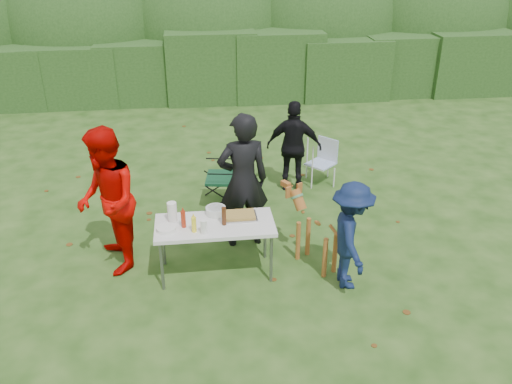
{
  "coord_description": "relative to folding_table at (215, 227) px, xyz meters",
  "views": [
    {
      "loc": [
        -0.55,
        -5.73,
        4.14
      ],
      "look_at": [
        0.22,
        0.48,
        1.0
      ],
      "focal_mm": 38.0,
      "sensor_mm": 36.0,
      "label": 1
    }
  ],
  "objects": [
    {
      "name": "plate_stack",
      "position": [
        -0.6,
        -0.1,
        0.08
      ],
      "size": [
        0.24,
        0.24,
        0.05
      ],
      "primitive_type": "cylinder",
      "color": "white",
      "rests_on": "folding_table"
    },
    {
      "name": "shrub_backdrop",
      "position": [
        0.34,
        9.42,
        0.91
      ],
      "size": [
        20.0,
        2.6,
        3.2
      ],
      "primitive_type": "ellipsoid",
      "color": "#3D6628",
      "rests_on": "ground"
    },
    {
      "name": "lawn_chair",
      "position": [
        1.97,
        2.52,
        -0.29
      ],
      "size": [
        0.66,
        0.66,
        0.79
      ],
      "primitive_type": null,
      "rotation": [
        0.0,
        0.0,
        3.87
      ],
      "color": "#5884CD",
      "rests_on": "ground"
    },
    {
      "name": "child",
      "position": [
        1.64,
        -0.45,
        0.02
      ],
      "size": [
        0.58,
        0.94,
        1.41
      ],
      "primitive_type": "imported",
      "rotation": [
        0.0,
        0.0,
        1.5
      ],
      "color": "#0F1D41",
      "rests_on": "ground"
    },
    {
      "name": "camping_chair",
      "position": [
        0.26,
        1.9,
        -0.14
      ],
      "size": [
        0.77,
        0.77,
        1.08
      ],
      "primitive_type": null,
      "rotation": [
        0.0,
        0.0,
        2.99
      ],
      "color": "#113F24",
      "rests_on": "ground"
    },
    {
      "name": "dog",
      "position": [
        1.33,
        0.01,
        -0.2
      ],
      "size": [
        0.88,
        1.1,
        0.98
      ],
      "primitive_type": null,
      "rotation": [
        0.0,
        0.0,
        2.1
      ],
      "color": "#9F5C26",
      "rests_on": "ground"
    },
    {
      "name": "folding_table",
      "position": [
        0.0,
        0.0,
        0.0
      ],
      "size": [
        1.5,
        0.7,
        0.74
      ],
      "color": "silver",
      "rests_on": "ground"
    },
    {
      "name": "person_red_jacket",
      "position": [
        -1.33,
        0.32,
        0.28
      ],
      "size": [
        0.93,
        1.09,
        1.94
      ],
      "primitive_type": "imported",
      "rotation": [
        0.0,
        0.0,
        -1.34
      ],
      "color": "#C70400",
      "rests_on": "ground"
    },
    {
      "name": "focaccia_bread",
      "position": [
        0.32,
        0.12,
        0.09
      ],
      "size": [
        0.4,
        0.26,
        0.04
      ],
      "primitive_type": "cube",
      "color": "#A8853C",
      "rests_on": "food_tray"
    },
    {
      "name": "hedge_row",
      "position": [
        0.34,
        7.82,
        0.16
      ],
      "size": [
        22.0,
        1.4,
        1.7
      ],
      "primitive_type": "cube",
      "color": "#23471C",
      "rests_on": "ground"
    },
    {
      "name": "mustard_bottle",
      "position": [
        -0.26,
        -0.17,
        0.15
      ],
      "size": [
        0.06,
        0.06,
        0.2
      ],
      "primitive_type": "cylinder",
      "color": "yellow",
      "rests_on": "folding_table"
    },
    {
      "name": "ketchup_bottle",
      "position": [
        -0.39,
        -0.04,
        0.16
      ],
      "size": [
        0.06,
        0.06,
        0.22
      ],
      "primitive_type": "cylinder",
      "color": "#9F2711",
      "rests_on": "folding_table"
    },
    {
      "name": "ground",
      "position": [
        0.34,
        -0.18,
        -0.69
      ],
      "size": [
        80.0,
        80.0,
        0.0
      ],
      "primitive_type": "plane",
      "color": "#1E4211"
    },
    {
      "name": "person_cook",
      "position": [
        0.43,
        0.71,
        0.28
      ],
      "size": [
        0.76,
        0.55,
        1.94
      ],
      "primitive_type": "imported",
      "rotation": [
        0.0,
        0.0,
        3.26
      ],
      "color": "black",
      "rests_on": "ground"
    },
    {
      "name": "paper_towel_roll",
      "position": [
        -0.52,
        0.13,
        0.18
      ],
      "size": [
        0.12,
        0.12,
        0.26
      ],
      "primitive_type": "cylinder",
      "color": "white",
      "rests_on": "folding_table"
    },
    {
      "name": "person_black_puffy",
      "position": [
        1.45,
        2.33,
        0.09
      ],
      "size": [
        0.98,
        0.61,
        1.56
      ],
      "primitive_type": "imported",
      "rotation": [
        0.0,
        0.0,
        2.87
      ],
      "color": "black",
      "rests_on": "ground"
    },
    {
      "name": "pasta_bowl",
      "position": [
        0.03,
        0.24,
        0.1
      ],
      "size": [
        0.26,
        0.26,
        0.1
      ],
      "primitive_type": "cylinder",
      "color": "silver",
      "rests_on": "folding_table"
    },
    {
      "name": "beer_bottle",
      "position": [
        0.12,
        -0.04,
        0.17
      ],
      "size": [
        0.06,
        0.06,
        0.24
      ],
      "primitive_type": "cylinder",
      "color": "#47230F",
      "rests_on": "folding_table"
    },
    {
      "name": "cup_stack",
      "position": [
        -0.14,
        -0.22,
        0.14
      ],
      "size": [
        0.08,
        0.08,
        0.18
      ],
      "primitive_type": "cylinder",
      "color": "white",
      "rests_on": "folding_table"
    },
    {
      "name": "food_tray",
      "position": [
        0.32,
        0.12,
        0.06
      ],
      "size": [
        0.45,
        0.3,
        0.02
      ],
      "primitive_type": "cube",
      "color": "#B7B7BA",
      "rests_on": "folding_table"
    }
  ]
}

